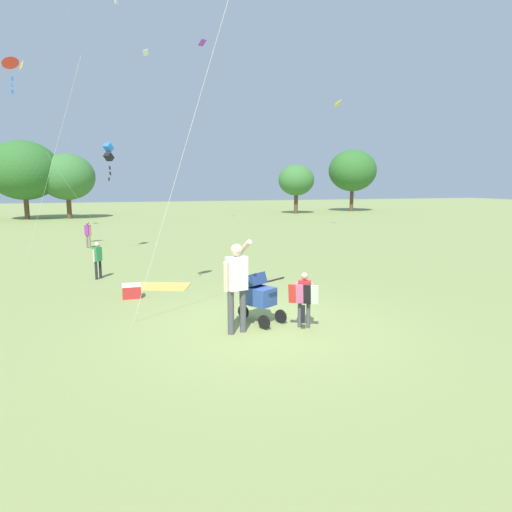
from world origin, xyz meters
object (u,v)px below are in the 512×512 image
kite_orange_delta (108,153)px  person_sitting_far (98,257)px  child_with_butterfly_kite (304,295)px  picnic_blanket (161,286)px  person_red_shirt (88,232)px  stroller (257,293)px  kite_green_novelty (12,67)px  person_adult_flyer (237,280)px  cooler_box (132,291)px

kite_orange_delta → person_sitting_far: size_ratio=3.96×
child_with_butterfly_kite → picnic_blanket: 5.07m
person_red_shirt → picnic_blanket: (2.32, -8.35, -0.68)m
stroller → kite_green_novelty: size_ratio=0.15×
person_adult_flyer → cooler_box: (-1.83, 3.30, -0.85)m
kite_orange_delta → person_red_shirt: size_ratio=3.74×
person_sitting_far → stroller: bearing=-58.6°
kite_orange_delta → person_sitting_far: (-0.38, -5.10, -3.33)m
kite_orange_delta → person_red_shirt: kite_orange_delta is taller
child_with_butterfly_kite → person_sitting_far: child_with_butterfly_kite is taller
person_adult_flyer → kite_green_novelty: (-5.41, 10.54, 5.83)m
person_red_shirt → person_adult_flyer: bearing=-75.2°
person_adult_flyer → person_sitting_far: 6.49m
person_red_shirt → picnic_blanket: 8.69m
kite_green_novelty → picnic_blanket: bearing=-54.8°
child_with_butterfly_kite → person_red_shirt: person_red_shirt is taller
picnic_blanket → kite_orange_delta: bearing=100.9°
stroller → person_sitting_far: person_sitting_far is taller
child_with_butterfly_kite → stroller: 0.98m
cooler_box → person_adult_flyer: bearing=-61.0°
person_red_shirt → picnic_blanket: size_ratio=0.76×
person_red_shirt → cooler_box: bearing=-80.8°
picnic_blanket → cooler_box: cooler_box is taller
person_sitting_far → kite_green_novelty: bearing=120.2°
stroller → kite_green_novelty: (-5.98, 10.01, 6.25)m
person_adult_flyer → child_with_butterfly_kite: bearing=-4.0°
kite_orange_delta → kite_green_novelty: bearing=-171.5°
stroller → person_adult_flyer: bearing=-137.3°
stroller → picnic_blanket: size_ratio=0.70×
kite_orange_delta → cooler_box: kite_orange_delta is taller
person_red_shirt → cooler_box: size_ratio=2.60×
cooler_box → person_red_shirt: bearing=99.2°
child_with_butterfly_kite → kite_orange_delta: bearing=108.2°
stroller → picnic_blanket: stroller is taller
picnic_blanket → cooler_box: bearing=-127.3°
child_with_butterfly_kite → person_red_shirt: (-4.69, 12.79, 0.03)m
person_red_shirt → cooler_box: (1.53, -9.39, -0.51)m
kite_orange_delta → person_adult_flyer: bearing=-78.1°
person_adult_flyer → person_red_shirt: person_adult_flyer is taller
person_adult_flyer → person_sitting_far: (-2.70, 5.89, -0.38)m
stroller → kite_green_novelty: kite_green_novelty is taller
person_red_shirt → picnic_blanket: person_red_shirt is taller
person_adult_flyer → cooler_box: bearing=119.0°
person_adult_flyer → person_sitting_far: size_ratio=1.62×
child_with_butterfly_kite → cooler_box: child_with_butterfly_kite is taller
stroller → picnic_blanket: bearing=112.9°
stroller → child_with_butterfly_kite: bearing=-39.3°
kite_green_novelty → cooler_box: (3.58, -7.23, -6.68)m
person_adult_flyer → kite_green_novelty: 13.20m
person_adult_flyer → kite_green_novelty: kite_green_novelty is taller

